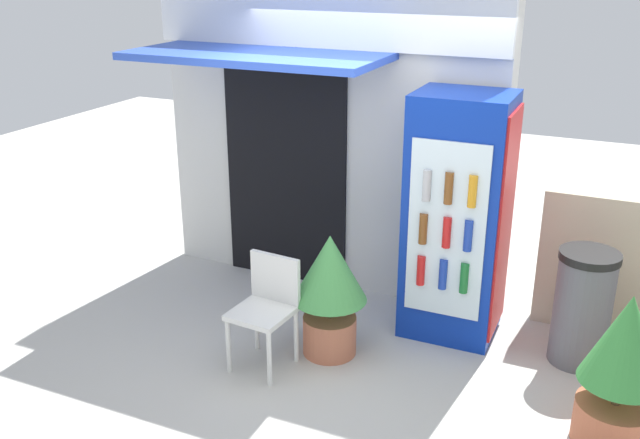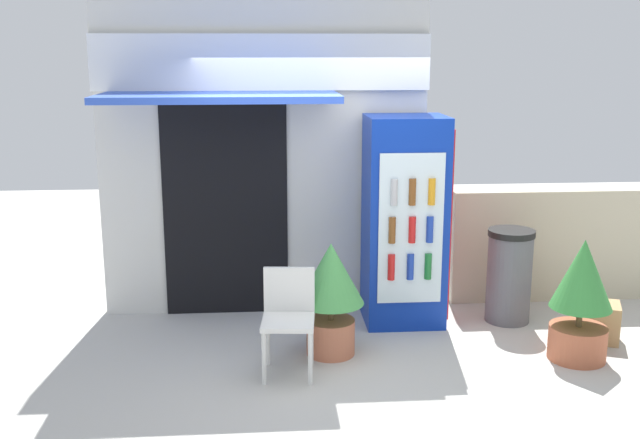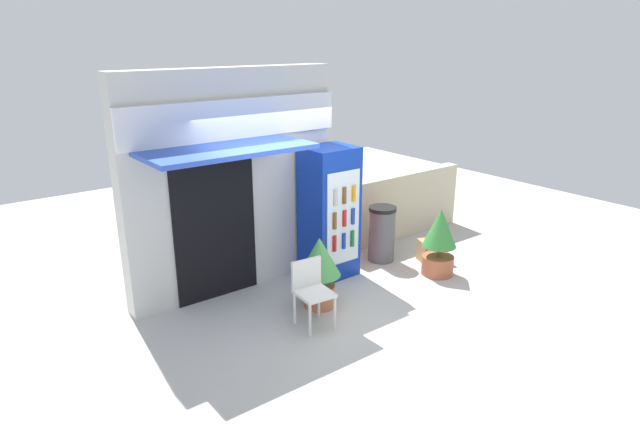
# 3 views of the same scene
# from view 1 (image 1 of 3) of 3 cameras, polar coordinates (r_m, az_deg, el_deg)

# --- Properties ---
(ground) EXTENTS (16.00, 16.00, 0.00)m
(ground) POSITION_cam_1_polar(r_m,az_deg,el_deg) (5.61, 0.89, -11.09)
(ground) COLOR beige
(storefront_building) EXTENTS (3.16, 1.29, 3.10)m
(storefront_building) POSITION_cam_1_polar(r_m,az_deg,el_deg) (6.37, 0.55, 8.45)
(storefront_building) COLOR silver
(storefront_building) RESTS_ON ground
(drink_cooler) EXTENTS (0.76, 0.69, 1.98)m
(drink_cooler) POSITION_cam_1_polar(r_m,az_deg,el_deg) (5.69, 11.00, 0.13)
(drink_cooler) COLOR #0C2D9E
(drink_cooler) RESTS_ON ground
(plastic_chair) EXTENTS (0.45, 0.46, 0.85)m
(plastic_chair) POSITION_cam_1_polar(r_m,az_deg,el_deg) (5.34, -4.26, -6.69)
(plastic_chair) COLOR silver
(plastic_chair) RESTS_ON ground
(potted_plant_near_shop) EXTENTS (0.57, 0.57, 0.99)m
(potted_plant_near_shop) POSITION_cam_1_polar(r_m,az_deg,el_deg) (5.41, 0.80, -5.23)
(potted_plant_near_shop) COLOR #BC6B4C
(potted_plant_near_shop) RESTS_ON ground
(potted_plant_curbside) EXTENTS (0.52, 0.52, 1.05)m
(potted_plant_curbside) POSITION_cam_1_polar(r_m,az_deg,el_deg) (4.82, 23.10, -10.76)
(potted_plant_curbside) COLOR #AD5B3D
(potted_plant_curbside) RESTS_ON ground
(trash_bin) EXTENTS (0.44, 0.44, 0.91)m
(trash_bin) POSITION_cam_1_polar(r_m,az_deg,el_deg) (5.71, 20.35, -6.65)
(trash_bin) COLOR #595960
(trash_bin) RESTS_ON ground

